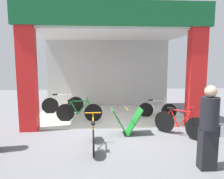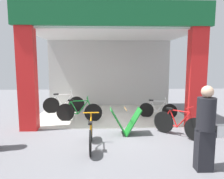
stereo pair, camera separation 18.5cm
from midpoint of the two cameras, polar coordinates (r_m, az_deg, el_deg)
The scene contains 9 objects.
ground_plane at distance 6.94m, azimuth 1.10°, elevation -10.46°, with size 19.62×19.62×0.00m, color slate.
shop_facade at distance 8.45m, azimuth 0.36°, elevation 7.23°, with size 6.01×3.98×3.92m.
bicycle_inside_0 at distance 7.73m, azimuth -8.13°, elevation -5.88°, with size 1.64×0.45×0.90m.
bicycle_inside_1 at distance 9.13m, azimuth -12.24°, elevation -3.82°, with size 1.69×0.47×0.94m.
bicycle_inside_2 at distance 8.32m, azimuth 12.81°, elevation -5.35°, with size 1.40×0.46×0.79m.
bicycle_parked_0 at distance 5.41m, azimuth -4.70°, elevation -12.02°, with size 0.42×1.53×0.84m.
bicycle_parked_1 at distance 6.45m, azimuth 18.25°, elevation -8.88°, with size 1.14×1.25×0.91m.
sandwich_board_sign at distance 6.34m, azimuth 4.49°, elevation -8.56°, with size 0.91×0.54×0.79m.
pedestrian_2 at distance 4.60m, azimuth 25.09°, elevation -9.19°, with size 0.65×0.36×1.69m.
Camera 2 is at (-0.32, -6.60, 2.14)m, focal length 34.03 mm.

